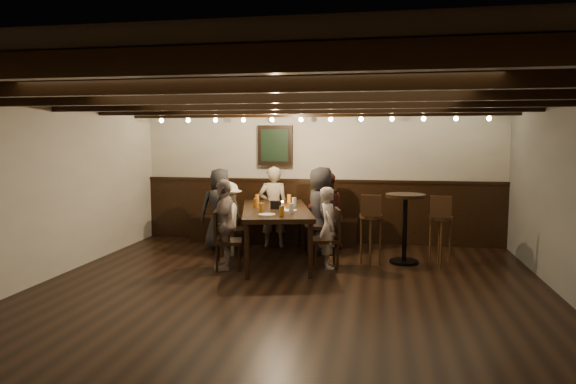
% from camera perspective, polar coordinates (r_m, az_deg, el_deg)
% --- Properties ---
extents(room, '(7.00, 7.00, 7.00)m').
position_cam_1_polar(room, '(8.08, 0.45, 0.28)').
color(room, black).
rests_on(room, ground).
extents(dining_table, '(1.48, 2.35, 0.82)m').
position_cam_1_polar(dining_table, '(7.82, -1.38, -2.30)').
color(dining_table, black).
rests_on(dining_table, floor).
extents(chair_left_near, '(0.48, 0.48, 0.87)m').
position_cam_1_polar(chair_left_near, '(8.35, -6.45, -5.18)').
color(chair_left_near, black).
rests_on(chair_left_near, floor).
extents(chair_left_far, '(0.47, 0.47, 0.85)m').
position_cam_1_polar(chair_left_far, '(7.47, -6.77, -6.56)').
color(chair_left_far, black).
rests_on(chair_left_far, floor).
extents(chair_right_near, '(0.53, 0.53, 0.96)m').
position_cam_1_polar(chair_right_near, '(8.40, 3.44, -4.89)').
color(chair_right_near, black).
rests_on(chair_right_near, floor).
extents(chair_right_far, '(0.48, 0.48, 0.87)m').
position_cam_1_polar(chair_right_far, '(7.53, 4.27, -6.39)').
color(chair_right_far, black).
rests_on(chair_right_far, floor).
extents(person_bench_left, '(0.76, 0.59, 1.38)m').
position_cam_1_polar(person_bench_left, '(8.73, -7.53, -1.87)').
color(person_bench_left, '#29292C').
rests_on(person_bench_left, floor).
extents(person_bench_centre, '(0.57, 0.45, 1.40)m').
position_cam_1_polar(person_bench_centre, '(8.87, -1.65, -1.65)').
color(person_bench_centre, gray).
rests_on(person_bench_centre, floor).
extents(person_bench_right, '(0.73, 0.63, 1.30)m').
position_cam_1_polar(person_bench_right, '(8.80, 4.25, -2.05)').
color(person_bench_right, maroon).
rests_on(person_bench_right, floor).
extents(person_left_near, '(0.62, 0.86, 1.19)m').
position_cam_1_polar(person_left_near, '(8.29, -6.69, -2.93)').
color(person_left_near, '#BEB5A1').
rests_on(person_left_near, floor).
extents(person_left_far, '(0.49, 0.82, 1.30)m').
position_cam_1_polar(person_left_far, '(7.40, -7.06, -3.60)').
color(person_left_far, gray).
rests_on(person_left_far, floor).
extents(person_right_near, '(0.61, 0.78, 1.42)m').
position_cam_1_polar(person_right_near, '(8.33, 3.66, -2.07)').
color(person_right_near, black).
rests_on(person_right_near, floor).
extents(person_right_far, '(0.38, 0.49, 1.18)m').
position_cam_1_polar(person_right_far, '(7.47, 4.53, -3.95)').
color(person_right_far, '#B0A095').
rests_on(person_right_far, floor).
extents(pint_a, '(0.07, 0.07, 0.14)m').
position_cam_1_polar(pint_a, '(8.49, -3.46, -0.72)').
color(pint_a, '#BF7219').
rests_on(pint_a, dining_table).
extents(pint_b, '(0.07, 0.07, 0.14)m').
position_cam_1_polar(pint_b, '(8.46, 0.13, -0.73)').
color(pint_b, '#BF7219').
rests_on(pint_b, dining_table).
extents(pint_c, '(0.07, 0.07, 0.14)m').
position_cam_1_polar(pint_c, '(7.89, -3.59, -1.23)').
color(pint_c, '#BF7219').
rests_on(pint_c, dining_table).
extents(pint_d, '(0.07, 0.07, 0.14)m').
position_cam_1_polar(pint_d, '(8.02, 0.70, -1.11)').
color(pint_d, silver).
rests_on(pint_d, dining_table).
extents(pint_e, '(0.07, 0.07, 0.14)m').
position_cam_1_polar(pint_e, '(7.35, -2.96, -1.76)').
color(pint_e, '#BF7219').
rests_on(pint_e, dining_table).
extents(pint_f, '(0.07, 0.07, 0.14)m').
position_cam_1_polar(pint_f, '(7.27, 0.37, -1.84)').
color(pint_f, silver).
rests_on(pint_f, dining_table).
extents(pint_g, '(0.07, 0.07, 0.14)m').
position_cam_1_polar(pint_g, '(7.01, -0.71, -2.13)').
color(pint_g, '#BF7219').
rests_on(pint_g, dining_table).
extents(plate_near, '(0.24, 0.24, 0.01)m').
position_cam_1_polar(plate_near, '(7.11, -2.36, -2.53)').
color(plate_near, white).
rests_on(plate_near, dining_table).
extents(plate_far, '(0.24, 0.24, 0.01)m').
position_cam_1_polar(plate_far, '(7.52, 0.08, -2.06)').
color(plate_far, white).
rests_on(plate_far, dining_table).
extents(condiment_caddy, '(0.15, 0.10, 0.12)m').
position_cam_1_polar(condiment_caddy, '(7.75, -1.37, -1.43)').
color(condiment_caddy, black).
rests_on(condiment_caddy, dining_table).
extents(candle, '(0.05, 0.05, 0.05)m').
position_cam_1_polar(candle, '(8.11, -0.62, -1.35)').
color(candle, beige).
rests_on(candle, dining_table).
extents(high_top_table, '(0.59, 0.59, 1.05)m').
position_cam_1_polar(high_top_table, '(7.89, 12.87, -2.82)').
color(high_top_table, black).
rests_on(high_top_table, floor).
extents(bar_stool_left, '(0.34, 0.34, 1.06)m').
position_cam_1_polar(bar_stool_left, '(7.73, 9.17, -5.14)').
color(bar_stool_left, '#3B2013').
rests_on(bar_stool_left, floor).
extents(bar_stool_right, '(0.34, 0.36, 1.06)m').
position_cam_1_polar(bar_stool_right, '(7.83, 16.54, -5.17)').
color(bar_stool_right, '#3B2013').
rests_on(bar_stool_right, floor).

